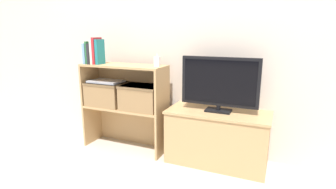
% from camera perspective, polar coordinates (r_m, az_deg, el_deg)
% --- Properties ---
extents(ground_plane, '(16.00, 16.00, 0.00)m').
position_cam_1_polar(ground_plane, '(2.49, -1.45, -14.45)').
color(ground_plane, '#BCB2A3').
extents(wall_back, '(10.00, 0.05, 2.40)m').
position_cam_1_polar(wall_back, '(2.61, 2.53, 14.12)').
color(wall_back, beige).
rests_on(wall_back, ground_plane).
extents(tv_stand, '(0.89, 0.42, 0.49)m').
position_cam_1_polar(tv_stand, '(2.43, 10.64, -9.11)').
color(tv_stand, tan).
rests_on(tv_stand, ground_plane).
extents(tv, '(0.67, 0.14, 0.48)m').
position_cam_1_polar(tv, '(2.29, 11.15, 2.48)').
color(tv, black).
rests_on(tv, tv_stand).
extents(bookshelf_lower_tier, '(0.85, 0.31, 0.44)m').
position_cam_1_polar(bookshelf_lower_tier, '(2.77, -8.59, -5.49)').
color(bookshelf_lower_tier, tan).
rests_on(bookshelf_lower_tier, ground_plane).
extents(bookshelf_upper_tier, '(0.85, 0.31, 0.42)m').
position_cam_1_polar(bookshelf_upper_tier, '(2.66, -8.91, 3.29)').
color(bookshelf_upper_tier, tan).
rests_on(bookshelf_upper_tier, bookshelf_lower_tier).
extents(book_skyblue, '(0.03, 0.13, 0.20)m').
position_cam_1_polar(book_skyblue, '(2.77, -17.11, 8.54)').
color(book_skyblue, '#709ECC').
rests_on(book_skyblue, bookshelf_upper_tier).
extents(book_forest, '(0.02, 0.13, 0.22)m').
position_cam_1_polar(book_forest, '(2.75, -16.62, 8.74)').
color(book_forest, '#286638').
rests_on(book_forest, bookshelf_upper_tier).
extents(book_charcoal, '(0.02, 0.15, 0.20)m').
position_cam_1_polar(book_charcoal, '(2.73, -16.14, 8.52)').
color(book_charcoal, '#232328').
rests_on(book_charcoal, bookshelf_upper_tier).
extents(book_ivory, '(0.03, 0.12, 0.23)m').
position_cam_1_polar(book_ivory, '(2.71, -15.70, 8.84)').
color(book_ivory, silver).
rests_on(book_ivory, bookshelf_upper_tier).
extents(book_crimson, '(0.03, 0.13, 0.26)m').
position_cam_1_polar(book_crimson, '(2.69, -15.20, 9.16)').
color(book_crimson, '#B22328').
rests_on(book_crimson, bookshelf_upper_tier).
extents(book_teal, '(0.03, 0.12, 0.24)m').
position_cam_1_polar(book_teal, '(2.67, -14.61, 8.97)').
color(book_teal, '#1E7075').
rests_on(book_teal, bookshelf_upper_tier).
extents(baby_monitor, '(0.05, 0.04, 0.12)m').
position_cam_1_polar(baby_monitor, '(2.41, -2.38, 7.21)').
color(baby_monitor, white).
rests_on(baby_monitor, bookshelf_upper_tier).
extents(storage_basket_left, '(0.38, 0.28, 0.24)m').
position_cam_1_polar(storage_basket_left, '(2.74, -13.20, 0.38)').
color(storage_basket_left, '#937047').
rests_on(storage_basket_left, bookshelf_lower_tier).
extents(storage_basket_right, '(0.38, 0.28, 0.24)m').
position_cam_1_polar(storage_basket_right, '(2.53, -5.78, -0.42)').
color(storage_basket_right, '#937047').
rests_on(storage_basket_right, bookshelf_lower_tier).
extents(laptop, '(0.33, 0.22, 0.02)m').
position_cam_1_polar(laptop, '(2.72, -13.33, 2.82)').
color(laptop, '#BCBCC1').
rests_on(laptop, storage_basket_left).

